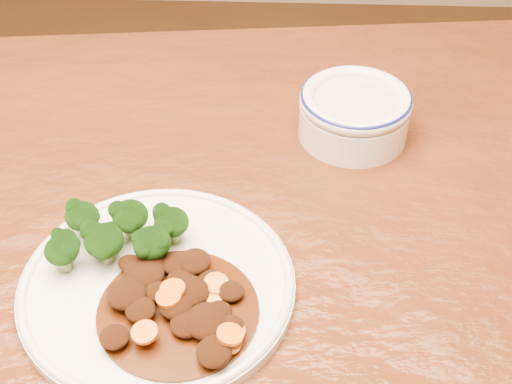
{
  "coord_description": "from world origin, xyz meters",
  "views": [
    {
      "loc": [
        0.15,
        -0.47,
        1.27
      ],
      "look_at": [
        0.13,
        0.09,
        0.77
      ],
      "focal_mm": 50.0,
      "sensor_mm": 36.0,
      "label": 1
    }
  ],
  "objects": [
    {
      "name": "dining_table",
      "position": [
        0.0,
        0.0,
        0.67
      ],
      "size": [
        1.59,
        1.05,
        0.75
      ],
      "rotation": [
        0.0,
        0.0,
        0.11
      ],
      "color": "#5A230F",
      "rests_on": "ground"
    },
    {
      "name": "broccoli_florets",
      "position": [
        0.0,
        0.0,
        0.79
      ],
      "size": [
        0.13,
        0.08,
        0.04
      ],
      "color": "#71904A",
      "rests_on": "dinner_plate"
    },
    {
      "name": "dip_bowl",
      "position": [
        0.24,
        0.22,
        0.78
      ],
      "size": [
        0.13,
        0.13,
        0.06
      ],
      "rotation": [
        0.0,
        0.0,
        -0.32
      ],
      "color": "white",
      "rests_on": "dining_table"
    },
    {
      "name": "dinner_plate",
      "position": [
        0.04,
        -0.04,
        0.76
      ],
      "size": [
        0.26,
        0.26,
        0.02
      ],
      "rotation": [
        0.0,
        0.0,
        0.01
      ],
      "color": "white",
      "rests_on": "dining_table"
    },
    {
      "name": "mince_stew",
      "position": [
        0.06,
        -0.06,
        0.77
      ],
      "size": [
        0.15,
        0.15,
        0.03
      ],
      "color": "#411D07",
      "rests_on": "dinner_plate"
    }
  ]
}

